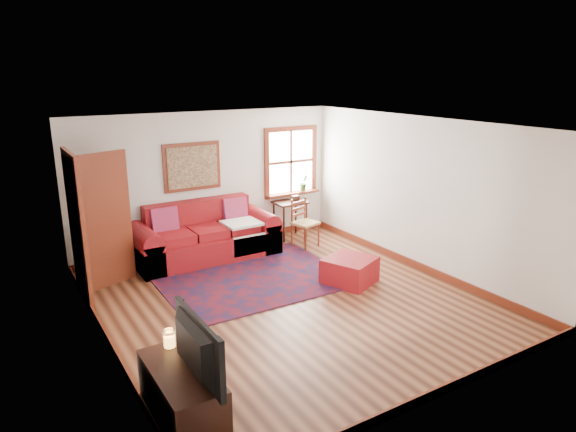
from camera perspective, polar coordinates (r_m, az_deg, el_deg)
ground at (r=7.48m, az=-0.07°, el=-9.33°), size 5.50×5.50×0.00m
room_envelope at (r=6.95m, az=-0.14°, el=3.13°), size 5.04×5.54×2.52m
window at (r=10.17m, az=0.51°, el=5.30°), size 1.18×0.20×1.38m
doorway at (r=7.95m, az=-20.79°, el=-0.61°), size 0.89×1.08×2.14m
framed_artwork at (r=9.22m, az=-10.59°, el=5.41°), size 1.05×0.07×0.85m
persian_rug at (r=8.23m, az=-4.07°, el=-6.84°), size 2.87×2.31×0.02m
red_leather_sofa at (r=9.13m, az=-9.17°, el=-2.60°), size 2.48×1.02×0.97m
red_ottoman at (r=8.05m, az=6.87°, el=-6.01°), size 0.91×0.91×0.40m
side_table at (r=9.98m, az=0.23°, el=0.94°), size 0.61×0.46×0.73m
ladder_back_chair at (r=9.54m, az=1.70°, el=-0.53°), size 0.51×0.50×0.91m
media_cabinet at (r=5.06m, az=-11.65°, el=-19.26°), size 0.49×1.09×0.60m
television at (r=4.62m, az=-11.05°, el=-14.36°), size 0.13×0.99×0.57m
candle_hurricane at (r=5.22m, az=-13.04°, el=-13.20°), size 0.12×0.12×0.18m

